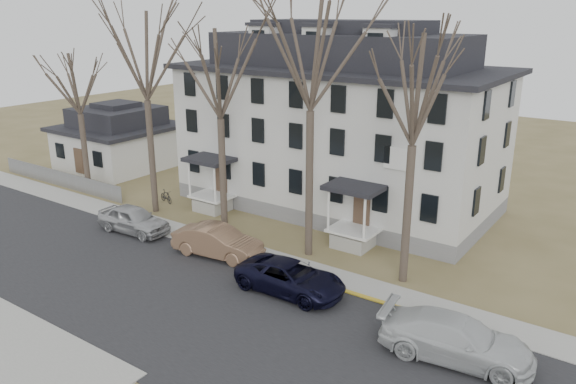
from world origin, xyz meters
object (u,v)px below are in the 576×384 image
Objects in this scene: tree_mid_left at (219,68)px; car_navy at (291,278)px; tree_center at (311,43)px; car_white at (456,340)px; bicycle_right at (166,197)px; tree_far_left at (143,50)px; bicycle_left at (202,199)px; small_house at (119,140)px; tree_mid_right at (416,82)px; car_silver at (134,220)px; car_tan at (218,242)px; boarding_house at (339,126)px; tree_bungalow at (77,79)px.

tree_mid_left is 12.45m from car_navy.
tree_center is 11.28m from car_navy.
car_white is 23.30m from bicycle_right.
tree_far_left is 7.98× the size of bicycle_left.
bicycle_right is (10.39, -4.68, -1.80)m from small_house.
tree_mid_right is 8.62× the size of bicycle_right.
car_silver is (-10.19, -3.33, -10.29)m from tree_center.
car_tan is at bearing -20.43° from tree_far_left.
car_navy is at bearing -22.74° from small_house.
tree_mid_left is at bearing -20.03° from small_house.
tree_mid_right is at bearing 0.00° from tree_center.
car_tan is at bearing -54.32° from tree_mid_left.
car_navy reaches higher than bicycle_left.
tree_mid_right is at bearing -43.81° from boarding_house.
tree_mid_left is 2.72× the size of car_silver.
car_navy is 3.07× the size of bicycle_left.
tree_mid_left reaches higher than small_house.
tree_mid_left is 9.55m from car_tan.
tree_mid_right is (28.50, -6.20, 7.35)m from small_house.
car_silver is at bearing -141.49° from tree_mid_left.
boarding_house is 3.94× the size of car_navy.
tree_far_left is (11.00, -6.20, 8.09)m from small_house.
car_navy is at bearing 76.85° from car_white.
tree_center is at bearing -81.58° from bicycle_right.
car_navy is (5.50, -1.10, -0.09)m from car_tan.
tree_mid_right is 13.16m from car_tan.
tree_center is (12.00, 0.00, 0.74)m from tree_far_left.
tree_mid_right reaches higher than bicycle_right.
car_white is (15.78, -4.93, -8.77)m from tree_mid_left.
car_silver is 6.38m from car_tan.
tree_bungalow is at bearing 94.73° from bicycle_left.
car_navy is (7.69, -4.15, -8.87)m from tree_mid_left.
tree_center is 19.23m from tree_bungalow.
car_white reaches higher than car_silver.
tree_far_left reaches higher than tree_mid_left.
boarding_house is 1.63× the size of tree_mid_left.
tree_center is 8.55× the size of bicycle_left.
bicycle_right is at bearing 22.92° from car_silver.
car_white is (19.96, -1.60, 0.03)m from car_silver.
car_tan is (-9.31, -3.05, -8.78)m from tree_mid_right.
tree_mid_right is at bearing -79.50° from bicycle_right.
small_house reaches higher than car_tan.
tree_mid_left is (17.00, -6.20, 7.35)m from small_house.
car_navy is (-3.81, -4.15, -8.87)m from tree_mid_right.
boarding_house is 1.52× the size of tree_far_left.
car_tan is 8.49m from bicycle_left.
tree_mid_left is 1.00× the size of tree_mid_right.
tree_far_left is 1.27× the size of tree_bungalow.
boarding_house is 3.64× the size of car_white.
tree_far_left is 9.28× the size of bicycle_right.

